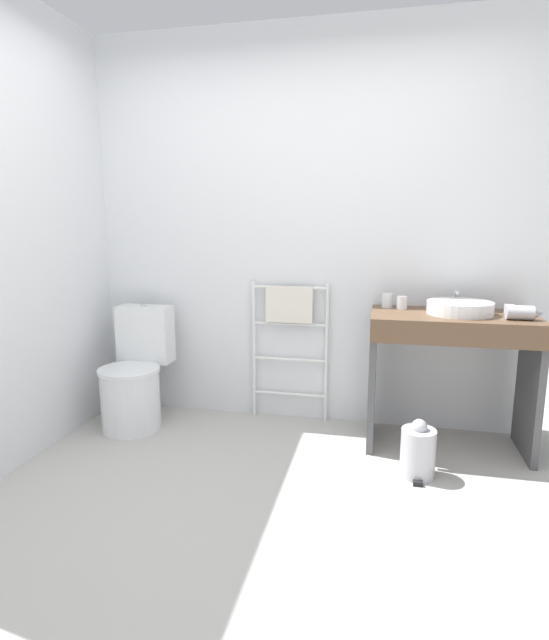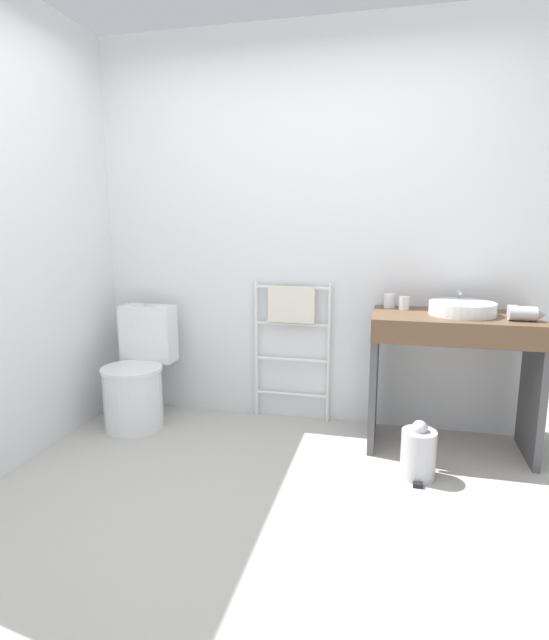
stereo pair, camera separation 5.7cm
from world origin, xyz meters
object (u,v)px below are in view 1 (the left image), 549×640
at_px(toilet, 135,380).
at_px(sink_basin, 460,307).
at_px(trash_bin, 418,451).
at_px(hair_dryer, 521,312).
at_px(cup_near_edge, 402,302).
at_px(towel_radiator, 289,322).
at_px(cup_near_wall, 387,300).

relative_size(toilet, sink_basin, 2.13).
xyz_separation_m(sink_basin, trash_bin, (-0.23, -0.43, -0.73)).
bearing_deg(hair_dryer, toilet, 179.71).
xyz_separation_m(toilet, sink_basin, (2.07, 0.10, 0.55)).
distance_m(toilet, sink_basin, 2.15).
bearing_deg(cup_near_edge, trash_bin, -79.51).
xyz_separation_m(towel_radiator, hair_dryer, (1.37, -0.33, 0.18)).
bearing_deg(hair_dryer, trash_bin, -148.97).
relative_size(towel_radiator, cup_near_wall, 10.91).
bearing_deg(trash_bin, cup_near_edge, 100.49).
bearing_deg(sink_basin, trash_bin, -117.75).
xyz_separation_m(toilet, cup_near_edge, (1.74, 0.21, 0.56)).
relative_size(sink_basin, cup_near_edge, 4.67).
relative_size(cup_near_wall, hair_dryer, 0.46).
bearing_deg(trash_bin, towel_radiator, 141.91).
relative_size(hair_dryer, trash_bin, 0.59).
distance_m(towel_radiator, trash_bin, 1.20).
distance_m(towel_radiator, cup_near_wall, 0.68).
bearing_deg(cup_near_edge, hair_dryer, -19.44).
relative_size(sink_basin, cup_near_wall, 4.25).
height_order(hair_dryer, trash_bin, hair_dryer).
bearing_deg(sink_basin, cup_near_wall, 159.14).
height_order(sink_basin, hair_dryer, hair_dryer).
bearing_deg(cup_near_edge, sink_basin, -19.56).
xyz_separation_m(sink_basin, cup_near_edge, (-0.33, 0.12, 0.00)).
distance_m(sink_basin, cup_near_edge, 0.35).
distance_m(cup_near_wall, hair_dryer, 0.77).
height_order(toilet, sink_basin, sink_basin).
bearing_deg(toilet, cup_near_edge, 6.98).
xyz_separation_m(towel_radiator, cup_near_edge, (0.74, -0.11, 0.18)).
bearing_deg(sink_basin, towel_radiator, 168.07).
xyz_separation_m(toilet, towel_radiator, (1.01, 0.32, 0.38)).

